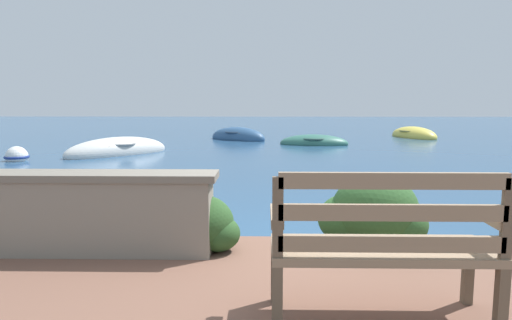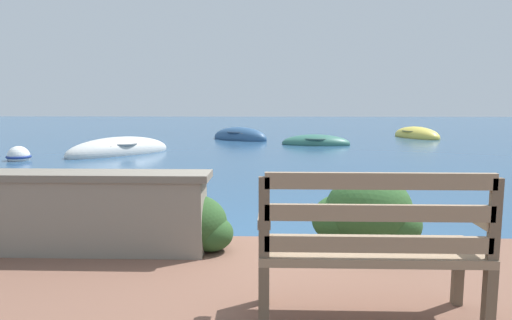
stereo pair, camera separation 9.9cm
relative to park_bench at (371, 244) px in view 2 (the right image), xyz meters
The scene contains 11 objects.
ground_plane 1.89m from the park_bench, 104.01° to the left, with size 80.00×80.00×0.00m.
park_bench is the anchor object (origin of this frame).
stone_wall 2.53m from the park_bench, 151.47° to the left, with size 2.25×0.39×0.70m.
hedge_clump_far_left 3.43m from the park_bench, 154.48° to the left, with size 0.92×0.66×0.63m.
hedge_clump_left 1.83m from the park_bench, 134.20° to the left, with size 0.72×0.52×0.49m.
hedge_clump_centre 1.49m from the park_bench, 78.92° to the left, with size 0.97×0.70×0.66m.
rowboat_nearest 11.48m from the park_bench, 115.48° to the left, with size 2.90×3.16×0.87m.
rowboat_mid 13.40m from the park_bench, 85.68° to the left, with size 2.49×1.36×0.62m.
rowboat_far 15.41m from the park_bench, 96.63° to the left, with size 2.64×2.28×0.88m.
rowboat_outer 17.51m from the park_bench, 71.59° to the left, with size 1.89×2.88×0.79m.
mooring_buoy 11.35m from the park_bench, 128.54° to the left, with size 0.61×0.61×0.55m.
Camera 2 is at (-0.16, -4.29, 1.53)m, focal length 32.00 mm.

